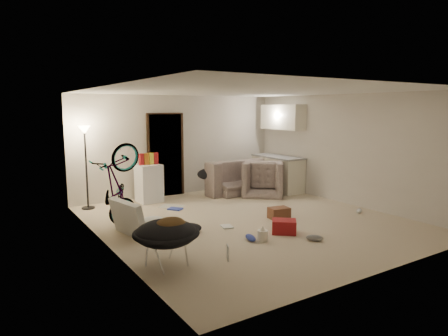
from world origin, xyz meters
TOP-DOWN VIEW (x-y plane):
  - floor at (0.00, 0.00)m, footprint 5.50×6.00m
  - ceiling at (0.00, 0.00)m, footprint 5.50×6.00m
  - wall_back at (0.00, 3.01)m, footprint 5.50×0.02m
  - wall_front at (0.00, -3.01)m, footprint 5.50×0.02m
  - wall_left at (-2.76, 0.00)m, footprint 0.02×6.00m
  - wall_right at (2.76, 0.00)m, footprint 0.02×6.00m
  - doorway at (-0.40, 2.97)m, footprint 0.85×0.10m
  - door_trim at (-0.40, 2.94)m, footprint 0.97×0.04m
  - floor_lamp at (-2.40, 2.65)m, footprint 0.28×0.28m
  - kitchen_counter at (2.43, 2.00)m, footprint 0.60×1.50m
  - counter_top at (2.43, 2.00)m, footprint 0.64×1.54m
  - kitchen_uppers at (2.56, 2.00)m, footprint 0.38×1.40m
  - sofa at (1.47, 2.45)m, footprint 2.24×0.98m
  - armchair at (1.79, 1.78)m, footprint 1.32×1.31m
  - bicycle at (-2.30, 0.91)m, footprint 1.68×0.95m
  - book_asset at (-1.50, -1.60)m, footprint 0.27×0.25m
  - mini_fridge at (-1.02, 2.55)m, footprint 0.54×0.54m
  - snack_box_0 at (-1.19, 2.55)m, footprint 0.11×0.09m
  - snack_box_1 at (-1.07, 2.55)m, footprint 0.10×0.07m
  - snack_box_2 at (-0.95, 2.55)m, footprint 0.11×0.08m
  - snack_box_3 at (-0.83, 2.55)m, footprint 0.11×0.08m
  - saucer_chair at (-2.30, -1.26)m, footprint 0.92×0.92m
  - hoodie at (-2.25, -1.29)m, footprint 0.59×0.55m
  - sofa_drape at (0.52, 2.45)m, footprint 0.59×0.50m
  - tv_box at (-2.30, 0.32)m, footprint 0.40×0.97m
  - drink_case_a at (0.61, -0.22)m, footprint 0.43×0.34m
  - drink_case_b at (0.06, -1.00)m, footprint 0.51×0.50m
  - juicer at (-0.50, -1.11)m, footprint 0.18×0.18m
  - newspaper at (-0.77, 1.83)m, footprint 0.63×0.64m
  - book_blue at (-0.83, 1.55)m, footprint 0.35×0.36m
  - book_white at (-0.59, -0.15)m, footprint 0.25×0.29m
  - shoe_2 at (-0.67, -1.01)m, footprint 0.14×0.29m
  - shoe_3 at (0.21, -1.59)m, footprint 0.28×0.28m
  - shoe_4 at (2.30, -0.80)m, footprint 0.27×0.23m
  - clothes_lump_a at (-1.37, -0.08)m, footprint 0.55×0.48m
  - clothes_lump_c at (-1.67, 0.77)m, footprint 0.59×0.57m

SIDE VIEW (x-z plane):
  - floor at x=0.00m, z-range -0.02..0.00m
  - newspaper at x=-0.77m, z-range 0.00..0.01m
  - book_asset at x=-1.50m, z-range 0.00..0.02m
  - book_white at x=-0.59m, z-range 0.00..0.02m
  - book_blue at x=-0.83m, z-range 0.00..0.03m
  - shoe_4 at x=2.30m, z-range 0.00..0.10m
  - shoe_2 at x=-0.67m, z-range 0.00..0.10m
  - shoe_3 at x=0.21m, z-range 0.00..0.10m
  - clothes_lump_c at x=-1.67m, z-range 0.00..0.14m
  - clothes_lump_a at x=-1.37m, z-range 0.00..0.16m
  - juicer at x=-0.50m, z-range -0.02..0.23m
  - drink_case_a at x=0.61m, z-range 0.00..0.22m
  - drink_case_b at x=0.06m, z-range 0.00..0.24m
  - tv_box at x=-2.30m, z-range 0.00..0.62m
  - sofa at x=1.47m, z-range 0.00..0.64m
  - armchair at x=1.79m, z-range 0.00..0.65m
  - saucer_chair at x=-2.30m, z-range 0.06..0.72m
  - bicycle at x=-2.30m, z-range -0.04..0.88m
  - kitchen_counter at x=2.43m, z-range 0.00..0.88m
  - mini_fridge at x=-1.02m, z-range 0.00..0.88m
  - sofa_drape at x=0.52m, z-range 0.40..0.68m
  - hoodie at x=-2.25m, z-range 0.47..0.69m
  - counter_top at x=2.43m, z-range 0.88..0.92m
  - snack_box_0 at x=-1.19m, z-range 0.85..1.15m
  - snack_box_1 at x=-1.07m, z-range 0.85..1.15m
  - snack_box_2 at x=-0.95m, z-range 0.85..1.15m
  - snack_box_3 at x=-0.83m, z-range 0.85..1.15m
  - doorway at x=-0.40m, z-range 0.00..2.04m
  - door_trim at x=-0.40m, z-range -0.03..2.07m
  - wall_back at x=0.00m, z-range 0.00..2.50m
  - wall_front at x=0.00m, z-range 0.00..2.50m
  - wall_left at x=-2.76m, z-range 0.00..2.50m
  - wall_right at x=2.76m, z-range 0.00..2.50m
  - floor_lamp at x=-2.40m, z-range 0.40..2.21m
  - kitchen_uppers at x=2.56m, z-range 1.62..2.27m
  - ceiling at x=0.00m, z-range 2.50..2.52m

